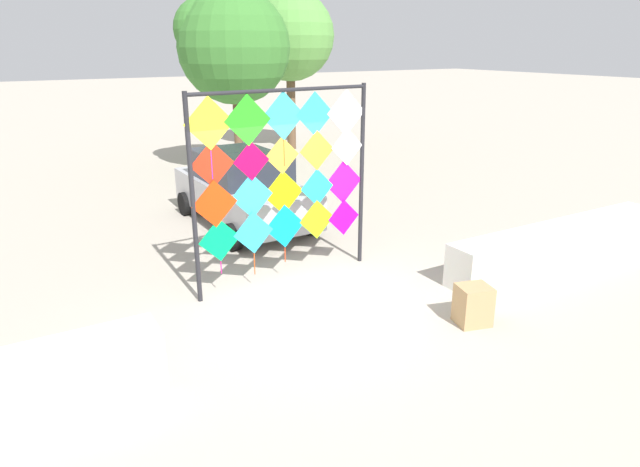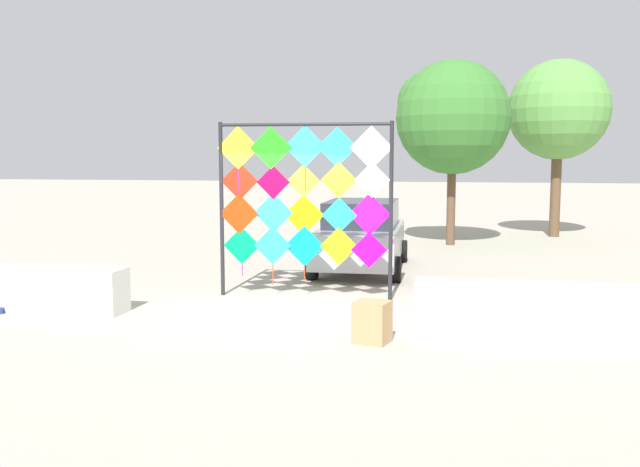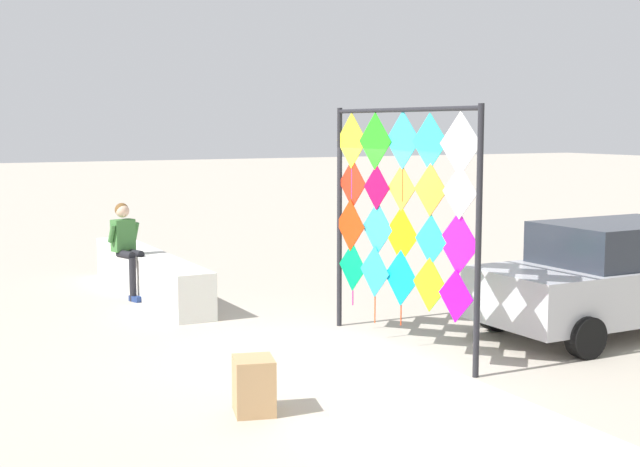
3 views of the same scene
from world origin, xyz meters
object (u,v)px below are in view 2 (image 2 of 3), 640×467
object	(u,v)px
kite_display_rack	(304,194)
parked_car	(361,235)
tree_far_right	(555,111)
tree_broadleaf	(454,116)
cardboard_box_large	(372,322)

from	to	relation	value
kite_display_rack	parked_car	bearing A→B (deg)	79.13
tree_far_right	parked_car	bearing A→B (deg)	-123.73
tree_broadleaf	tree_far_right	size ratio (longest dim) A/B	0.94
parked_car	tree_broadleaf	bearing A→B (deg)	68.14
parked_car	tree_far_right	world-z (taller)	tree_far_right
cardboard_box_large	tree_broadleaf	size ratio (longest dim) A/B	0.11
parked_car	cardboard_box_large	size ratio (longest dim) A/B	7.09
cardboard_box_large	tree_far_right	bearing A→B (deg)	72.91
kite_display_rack	tree_broadleaf	bearing A→B (deg)	72.29
tree_far_right	tree_broadleaf	bearing A→B (deg)	-139.02
kite_display_rack	tree_far_right	size ratio (longest dim) A/B	0.56
cardboard_box_large	tree_far_right	xyz separation A→B (m)	(4.03, 13.12, 3.57)
kite_display_rack	tree_broadleaf	world-z (taller)	tree_broadleaf
kite_display_rack	parked_car	distance (m)	3.30
kite_display_rack	tree_broadleaf	distance (m)	8.43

